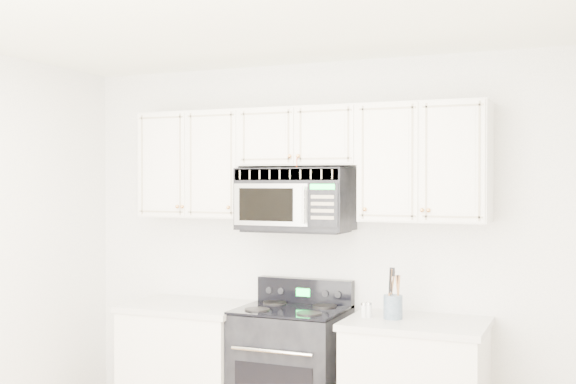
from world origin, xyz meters
The scene contains 8 objects.
room centered at (0.00, 0.00, 1.30)m, with size 3.51×3.51×2.61m.
base_cabinet_left centered at (-0.80, 1.44, 0.43)m, with size 0.86×0.65×0.92m.
range centered at (-0.04, 1.46, 0.48)m, with size 0.69×0.63×1.10m.
upper_cabinets centered at (0.00, 1.58, 1.93)m, with size 2.44×0.37×0.75m.
microwave centered at (-0.05, 1.56, 1.66)m, with size 0.75×0.43×0.42m.
utensil_crock centered at (0.65, 1.43, 1.00)m, with size 0.12×0.12×0.31m.
shaker_salt centered at (0.47, 1.41, 0.97)m, with size 0.04×0.04×0.09m.
shaker_pepper centered at (0.50, 1.42, 0.97)m, with size 0.04×0.04×0.09m.
Camera 1 is at (1.77, -2.95, 1.77)m, focal length 45.00 mm.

